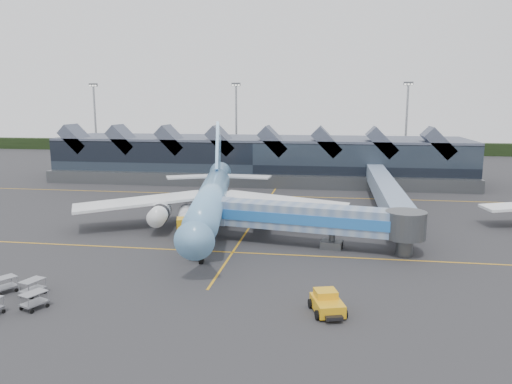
# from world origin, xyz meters

# --- Properties ---
(ground) EXTENTS (260.00, 260.00, 0.00)m
(ground) POSITION_xyz_m (0.00, 0.00, 0.00)
(ground) COLOR #2C2B2E
(ground) RESTS_ON ground
(taxi_stripes) EXTENTS (120.00, 60.00, 0.01)m
(taxi_stripes) POSITION_xyz_m (0.00, 10.00, 0.01)
(taxi_stripes) COLOR gold
(taxi_stripes) RESTS_ON ground
(tree_line_far) EXTENTS (260.00, 4.00, 4.00)m
(tree_line_far) POSITION_xyz_m (0.00, 110.00, 2.00)
(tree_line_far) COLOR black
(tree_line_far) RESTS_ON ground
(terminal) EXTENTS (90.00, 22.25, 12.52)m
(terminal) POSITION_xyz_m (-5.07, 47.35, 4.88)
(terminal) COLOR black
(terminal) RESTS_ON ground
(light_masts) EXTENTS (132.40, 42.56, 22.45)m
(light_masts) POSITION_xyz_m (21.00, 62.80, 12.49)
(light_masts) COLOR #999DA2
(light_masts) RESTS_ON ground
(main_airliner) EXTENTS (38.48, 44.75, 14.41)m
(main_airliner) POSITION_xyz_m (-5.39, 4.08, 4.24)
(main_airliner) COLOR #75B6EC
(main_airliner) RESTS_ON ground
(jet_bridge) EXTENTS (26.49, 8.30, 5.23)m
(jet_bridge) POSITION_xyz_m (10.22, -4.35, 3.43)
(jet_bridge) COLOR #6783AD
(jet_bridge) RESTS_ON ground
(fuel_truck) EXTENTS (4.68, 9.49, 3.18)m
(fuel_truck) POSITION_xyz_m (-7.85, -0.11, 1.78)
(fuel_truck) COLOR black
(fuel_truck) RESTS_ON ground
(pushback_tug) EXTENTS (3.36, 4.40, 1.78)m
(pushback_tug) POSITION_xyz_m (11.11, -23.43, 0.80)
(pushback_tug) COLOR gold
(pushback_tug) RESTS_ON ground
(baggage_carts) EXTENTS (6.98, 7.19, 1.44)m
(baggage_carts) POSITION_xyz_m (-15.80, -25.41, 0.81)
(baggage_carts) COLOR #96979E
(baggage_carts) RESTS_ON ground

